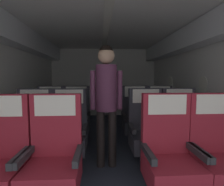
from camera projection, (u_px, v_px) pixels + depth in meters
name	position (u px, v px, depth m)	size (l,w,h in m)	color
ground	(107.00, 150.00, 3.01)	(3.54, 6.00, 0.02)	#2D3342
fuselage_shell	(107.00, 59.00, 3.14)	(3.42, 5.65, 2.17)	silver
seat_a_left_aisle	(54.00, 160.00, 1.67)	(0.52, 0.50, 1.06)	#38383D
seat_a_right_aisle	(218.00, 156.00, 1.76)	(0.52, 0.50, 1.06)	#38383D
seat_a_right_window	(170.00, 157.00, 1.73)	(0.52, 0.50, 1.06)	#38383D
seat_b_left_window	(33.00, 133.00, 2.46)	(0.52, 0.50, 1.06)	#38383D
seat_b_left_aisle	(69.00, 133.00, 2.48)	(0.52, 0.50, 1.06)	#38383D
seat_b_right_aisle	(181.00, 131.00, 2.58)	(0.52, 0.50, 1.06)	#38383D
seat_b_right_window	(147.00, 131.00, 2.55)	(0.52, 0.50, 1.06)	#38383D
seat_c_left_window	(50.00, 120.00, 3.27)	(0.52, 0.50, 1.06)	#38383D
seat_c_left_aisle	(76.00, 119.00, 3.32)	(0.52, 0.50, 1.06)	#38383D
seat_c_right_aisle	(161.00, 118.00, 3.42)	(0.52, 0.50, 1.06)	#38383D
seat_c_right_window	(135.00, 118.00, 3.38)	(0.52, 0.50, 1.06)	#38383D
flight_attendant	(106.00, 93.00, 2.38)	(0.43, 0.28, 1.64)	black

